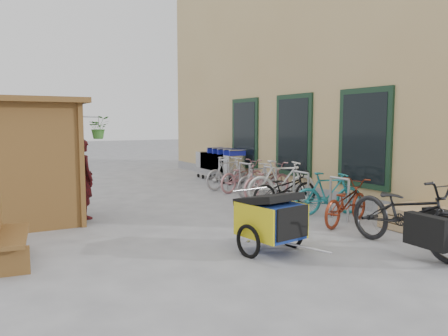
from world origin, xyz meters
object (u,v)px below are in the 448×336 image
bike_3 (282,181)px  kiosk (20,144)px  pallet_stack (423,219)px  cargo_bike (409,214)px  bike_4 (267,180)px  bike_2 (285,188)px  bike_0 (346,202)px  bike_7 (228,173)px  bench (5,232)px  child_trailer (271,218)px  person_kiosk (83,179)px  bike_1 (329,193)px  shopping_carts (219,161)px  bike_5 (257,180)px  bike_6 (243,176)px

bike_3 → kiosk: bearing=102.0°
kiosk → pallet_stack: size_ratio=2.08×
kiosk → bike_3: size_ratio=1.44×
kiosk → cargo_bike: (4.98, -4.56, -0.98)m
cargo_bike → bike_4: bearing=83.0°
bike_2 → bike_0: bearing=-174.1°
bike_7 → bench: bearing=114.3°
child_trailer → person_kiosk: 4.25m
bike_1 → bench: bearing=110.5°
shopping_carts → bike_7: shopping_carts is taller
bike_0 → bike_1: (0.31, 0.82, 0.03)m
shopping_carts → bike_1: (-0.55, -5.89, -0.19)m
cargo_bike → bike_4: 4.91m
bike_5 → bike_6: size_ratio=0.88×
person_kiosk → cargo_bike: bearing=-156.2°
child_trailer → bike_5: size_ratio=1.09×
shopping_carts → bike_3: bearing=-97.5°
kiosk → bike_4: size_ratio=1.42×
bench → bike_1: size_ratio=0.95×
bike_3 → bench: bearing=123.3°
bike_1 → person_kiosk: bearing=82.5°
person_kiosk → pallet_stack: bearing=-143.5°
shopping_carts → person_kiosk: person_kiosk is taller
person_kiosk → bike_4: (4.60, 0.14, -0.35)m
child_trailer → bike_6: (2.63, 5.13, -0.08)m
person_kiosk → bike_2: 4.45m
shopping_carts → cargo_bike: (-1.29, -8.44, -0.08)m
kiosk → bike_5: (5.65, 0.62, -1.10)m
child_trailer → person_kiosk: bearing=109.2°
bike_6 → shopping_carts: bearing=-27.3°
bench → bike_2: bench is taller
bike_1 → bike_2: bearing=30.5°
child_trailer → bike_3: size_ratio=0.94×
cargo_bike → bike_3: 4.25m
bike_2 → bike_3: size_ratio=0.94×
bike_1 → cargo_bike: bearing=-178.6°
person_kiosk → bike_4: bearing=-103.6°
bench → bike_4: bearing=30.0°
bike_7 → bike_3: bearing=171.0°
cargo_bike → bike_1: cargo_bike is taller
cargo_bike → bike_6: cargo_bike is taller
person_kiosk → bike_5: person_kiosk is taller
bike_2 → person_kiosk: bearing=84.2°
pallet_stack → cargo_bike: cargo_bike is taller
bike_4 → bike_6: (0.02, 1.24, -0.01)m
person_kiosk → bike_1: person_kiosk is taller
kiosk → bench: kiosk is taller
person_kiosk → bike_4: person_kiosk is taller
cargo_bike → bike_3: size_ratio=1.27×
bench → bike_1: (6.12, 0.30, 0.01)m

